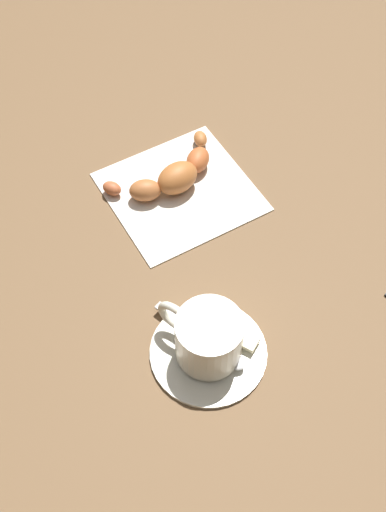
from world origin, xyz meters
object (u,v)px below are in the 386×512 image
Objects in this scene: espresso_cup at (207,337)px; napkin at (180,191)px; saucer at (208,351)px; sugar_packet at (229,331)px; teaspoon at (214,346)px; croissant at (173,175)px.

napkin is (-0.21, 0.08, -0.04)m from espresso_cup.
saucer is 1.33× the size of espresso_cup.
teaspoon is at bearing 79.06° from sugar_packet.
napkin is 1.05× the size of croissant.
espresso_cup is 0.24m from croissant.
teaspoon is at bearing 76.83° from espresso_cup.
teaspoon is at bearing -20.14° from napkin.
saucer is 0.03m from espresso_cup.
saucer is at bearing -21.77° from napkin.
teaspoon is 0.68× the size of napkin.
saucer is 0.72× the size of napkin.
croissant is (-0.21, 0.05, 0.01)m from sugar_packet.
espresso_cup reaches higher than croissant.
sugar_packet reaches higher than napkin.
teaspoon reaches higher than napkin.
sugar_packet is at bearing -13.76° from croissant.
napkin is (-0.20, 0.05, -0.01)m from sugar_packet.
croissant is at bearing 159.40° from espresso_cup.
sugar_packet is (-0.01, 0.03, 0.01)m from saucer.
espresso_cup reaches higher than napkin.
napkin is at bearing 159.86° from teaspoon.
croissant is (-0.01, -0.00, 0.02)m from napkin.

